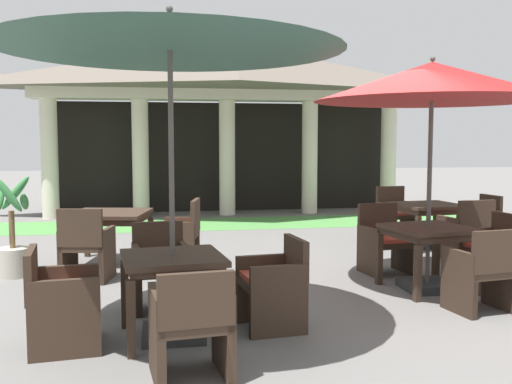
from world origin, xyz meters
TOP-DOWN VIEW (x-y plane):
  - ground_plane at (0.00, 0.00)m, footprint 60.00×60.00m
  - background_pavilion at (-0.00, 7.73)m, footprint 9.17×3.19m
  - lawn_strip at (0.00, 6.15)m, footprint 10.97×1.83m
  - patio_table_near_foreground at (-1.47, -0.82)m, footprint 0.94×0.94m
  - patio_umbrella_near_foreground at (-1.47, -0.82)m, footprint 2.97×2.97m
  - patio_chair_near_foreground_east at (-0.55, -0.71)m, footprint 0.60×0.60m
  - patio_chair_near_foreground_south at (-1.36, -1.75)m, footprint 0.61×0.62m
  - patio_chair_near_foreground_north at (-1.58, 0.10)m, footprint 0.60×0.57m
  - patio_chair_near_foreground_west at (-2.40, -0.93)m, footprint 0.63×0.67m
  - patio_table_mid_left at (2.71, 2.89)m, footprint 1.08×1.08m
  - patio_umbrella_mid_left at (2.71, 2.89)m, footprint 2.51×2.51m
  - patio_chair_mid_left_north at (2.60, 3.89)m, footprint 0.63×0.61m
  - patio_chair_mid_left_south at (2.83, 1.88)m, footprint 0.67×0.62m
  - patio_chair_mid_left_east at (3.72, 3.00)m, footprint 0.56×0.59m
  - patio_table_mid_right at (1.48, 0.35)m, footprint 1.00×1.00m
  - patio_umbrella_mid_right at (1.48, 0.35)m, footprint 2.67×2.67m
  - patio_chair_mid_right_north at (1.34, 1.28)m, footprint 0.66×0.63m
  - patio_chair_mid_right_east at (2.40, 0.50)m, footprint 0.61×0.62m
  - patio_chair_mid_right_south at (1.62, -0.57)m, footprint 0.65×0.59m
  - patio_table_far_back at (-2.28, 2.46)m, footprint 1.22×1.22m
  - patio_chair_far_back_south at (-2.47, 1.46)m, footprint 0.66×0.67m
  - patio_chair_far_back_east at (-1.27, 2.26)m, footprint 0.62×0.68m
  - potted_palm_left_edge at (-3.43, 1.86)m, footprint 0.44×0.45m

SIDE VIEW (x-z plane):
  - ground_plane at x=0.00m, z-range 0.00..0.00m
  - lawn_strip at x=0.00m, z-range 0.00..0.01m
  - patio_chair_mid_left_east at x=3.72m, z-range -0.03..0.80m
  - potted_palm_left_edge at x=-3.43m, z-range -0.27..1.04m
  - patio_chair_mid_right_east at x=2.40m, z-range -0.03..0.82m
  - patio_chair_near_foreground_west at x=-2.40m, z-range -0.02..0.82m
  - patio_chair_near_foreground_east at x=-0.55m, z-range -0.02..0.82m
  - patio_chair_mid_right_north at x=1.34m, z-range -0.04..0.85m
  - patio_chair_near_foreground_south at x=-1.36m, z-range -0.01..0.82m
  - patio_chair_mid_left_south at x=2.83m, z-range -0.04..0.85m
  - patio_chair_mid_right_south at x=1.62m, z-range -0.03..0.84m
  - patio_chair_mid_left_north at x=2.60m, z-range -0.05..0.86m
  - patio_chair_near_foreground_north at x=-1.58m, z-range -0.03..0.85m
  - patio_chair_far_back_east at x=-1.27m, z-range -0.04..0.87m
  - patio_chair_far_back_south at x=-2.47m, z-range -0.04..0.88m
  - patio_table_mid_left at x=2.71m, z-range 0.26..0.98m
  - patio_table_near_foreground at x=-1.47m, z-range 0.26..1.00m
  - patio_table_mid_right at x=1.48m, z-range 0.27..1.01m
  - patio_table_far_back at x=-2.28m, z-range 0.27..1.01m
  - patio_umbrella_mid_right at x=1.48m, z-range 1.03..3.71m
  - patio_umbrella_near_foreground at x=-1.47m, z-range 1.19..4.04m
  - patio_umbrella_mid_left at x=2.71m, z-range 1.21..4.21m
  - background_pavilion at x=0.00m, z-range 1.13..5.14m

